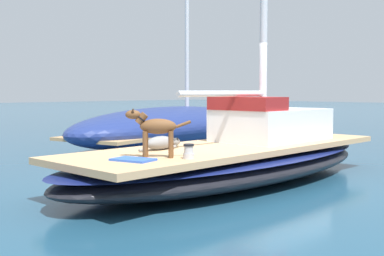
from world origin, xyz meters
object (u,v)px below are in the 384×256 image
object	(u,v)px
dog_grey	(162,143)
deck_winch	(189,152)
dog_brown	(155,128)
coiled_rope	(169,146)
deck_towel	(133,160)
sailboat_main	(232,163)
moored_boat_port_side	(172,126)

from	to	relation	value
dog_grey	deck_winch	distance (m)	1.20
dog_grey	deck_winch	world-z (taller)	dog_grey
dog_brown	deck_winch	xyz separation A→B (m)	(0.43, 0.25, -0.32)
deck_winch	coiled_rope	size ratio (longest dim) A/B	0.65
coiled_rope	dog_brown	bearing A→B (deg)	-50.84
dog_grey	deck_towel	world-z (taller)	dog_grey
sailboat_main	deck_winch	size ratio (longest dim) A/B	34.63
sailboat_main	coiled_rope	size ratio (longest dim) A/B	22.45
sailboat_main	dog_brown	distance (m)	2.21
deck_winch	sailboat_main	bearing A→B (deg)	112.35
deck_winch	dog_brown	bearing A→B (deg)	-150.18
deck_winch	moored_boat_port_side	distance (m)	7.49
deck_winch	deck_towel	size ratio (longest dim) A/B	0.38
dog_grey	deck_towel	bearing A→B (deg)	-58.51
sailboat_main	coiled_rope	xyz separation A→B (m)	(-0.55, -1.00, 0.35)
deck_winch	dog_grey	bearing A→B (deg)	156.64
deck_winch	coiled_rope	bearing A→B (deg)	147.98
dog_brown	dog_grey	world-z (taller)	dog_brown
sailboat_main	dog_grey	distance (m)	1.45
dog_grey	moored_boat_port_side	xyz separation A→B (m)	(-4.55, 4.42, -0.17)
coiled_rope	moored_boat_port_side	distance (m)	5.98
dog_brown	moored_boat_port_side	world-z (taller)	moored_boat_port_side
sailboat_main	moored_boat_port_side	size ratio (longest dim) A/B	0.87
moored_boat_port_side	dog_brown	bearing A→B (deg)	-44.58
dog_brown	deck_towel	bearing A→B (deg)	-85.76
sailboat_main	deck_towel	size ratio (longest dim) A/B	12.99
dog_grey	coiled_rope	distance (m)	0.39
dog_grey	dog_brown	bearing A→B (deg)	-47.22
sailboat_main	dog_grey	size ratio (longest dim) A/B	7.63
dog_brown	deck_towel	distance (m)	0.59
dog_brown	deck_winch	distance (m)	0.59
sailboat_main	dog_brown	bearing A→B (deg)	-81.39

